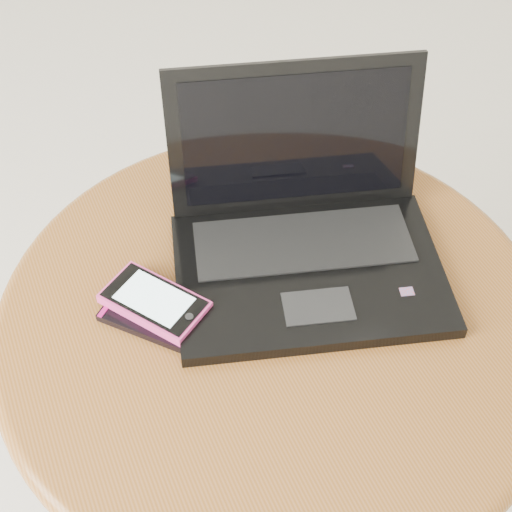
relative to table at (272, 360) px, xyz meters
name	(u,v)px	position (x,y,z in m)	size (l,w,h in m)	color
table	(272,360)	(0.00, 0.00, 0.00)	(0.66, 0.66, 0.53)	#552616
laptop	(305,233)	(0.07, 0.06, 0.15)	(0.38, 0.35, 0.21)	black
phone_black	(150,316)	(-0.14, 0.04, 0.12)	(0.12, 0.12, 0.01)	black
phone_pink	(155,302)	(-0.13, 0.05, 0.13)	(0.12, 0.14, 0.01)	#D83683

